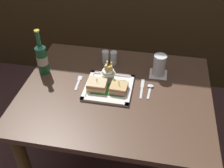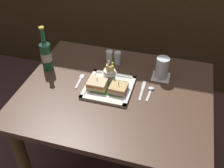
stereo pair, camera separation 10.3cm
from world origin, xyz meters
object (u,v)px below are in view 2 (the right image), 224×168
(square_plate, at_px, (109,87))
(beer_bottle, at_px, (46,54))
(sandwich_half_left, at_px, (97,84))
(pepper_shaker, at_px, (117,59))
(fork, at_px, (80,80))
(spoon, at_px, (151,90))
(sandwich_half_right, at_px, (118,88))
(water_glass, at_px, (162,69))
(salt_shaker, at_px, (109,58))
(dining_table, at_px, (115,110))
(fries_cup, at_px, (109,73))
(knife, at_px, (142,89))

(square_plate, height_order, beer_bottle, beer_bottle)
(sandwich_half_left, height_order, pepper_shaker, pepper_shaker)
(beer_bottle, distance_m, fork, 0.25)
(square_plate, relative_size, spoon, 2.13)
(sandwich_half_right, distance_m, water_glass, 0.28)
(salt_shaker, bearing_deg, water_glass, -10.57)
(square_plate, xyz_separation_m, pepper_shaker, (-0.02, 0.24, 0.03))
(salt_shaker, distance_m, pepper_shaker, 0.05)
(fork, xyz_separation_m, salt_shaker, (0.11, 0.21, 0.03))
(beer_bottle, bearing_deg, dining_table, -11.87)
(fries_cup, bearing_deg, knife, -6.42)
(beer_bottle, distance_m, water_glass, 0.66)
(sandwich_half_left, height_order, salt_shaker, salt_shaker)
(beer_bottle, xyz_separation_m, water_glass, (0.66, 0.10, -0.04))
(dining_table, distance_m, fork, 0.26)
(fries_cup, distance_m, fork, 0.18)
(knife, relative_size, pepper_shaker, 1.98)
(dining_table, distance_m, spoon, 0.24)
(dining_table, bearing_deg, sandwich_half_right, -18.52)
(dining_table, distance_m, beer_bottle, 0.51)
(knife, bearing_deg, salt_shaker, 140.94)
(dining_table, xyz_separation_m, pepper_shaker, (-0.06, 0.25, 0.17))
(dining_table, bearing_deg, salt_shaker, 112.94)
(sandwich_half_right, relative_size, pepper_shaker, 1.11)
(sandwich_half_right, bearing_deg, sandwich_half_left, 180.00)
(dining_table, height_order, water_glass, water_glass)
(salt_shaker, relative_size, pepper_shaker, 0.99)
(pepper_shaker, bearing_deg, water_glass, -12.46)
(sandwich_half_left, height_order, fries_cup, fries_cup)
(knife, xyz_separation_m, spoon, (0.04, 0.00, 0.00))
(fries_cup, distance_m, water_glass, 0.30)
(dining_table, relative_size, beer_bottle, 3.73)
(fries_cup, xyz_separation_m, pepper_shaker, (-0.00, 0.18, -0.02))
(square_plate, bearing_deg, fork, 172.40)
(sandwich_half_left, xyz_separation_m, salt_shaker, (-0.01, 0.26, 0.00))
(dining_table, bearing_deg, square_plate, 161.79)
(water_glass, bearing_deg, beer_bottle, -171.48)
(spoon, bearing_deg, square_plate, -169.21)
(fork, bearing_deg, square_plate, -7.60)
(sandwich_half_left, distance_m, salt_shaker, 0.26)
(sandwich_half_left, xyz_separation_m, water_glass, (0.32, 0.20, 0.03))
(sandwich_half_right, distance_m, pepper_shaker, 0.27)
(dining_table, xyz_separation_m, water_glass, (0.22, 0.19, 0.20))
(water_glass, relative_size, pepper_shaker, 1.51)
(sandwich_half_left, xyz_separation_m, sandwich_half_right, (0.12, 0.00, -0.00))
(water_glass, bearing_deg, sandwich_half_left, -148.07)
(water_glass, xyz_separation_m, salt_shaker, (-0.32, 0.06, -0.02))
(water_glass, distance_m, spoon, 0.15)
(sandwich_half_right, relative_size, fork, 0.72)
(sandwich_half_right, bearing_deg, salt_shaker, 116.05)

